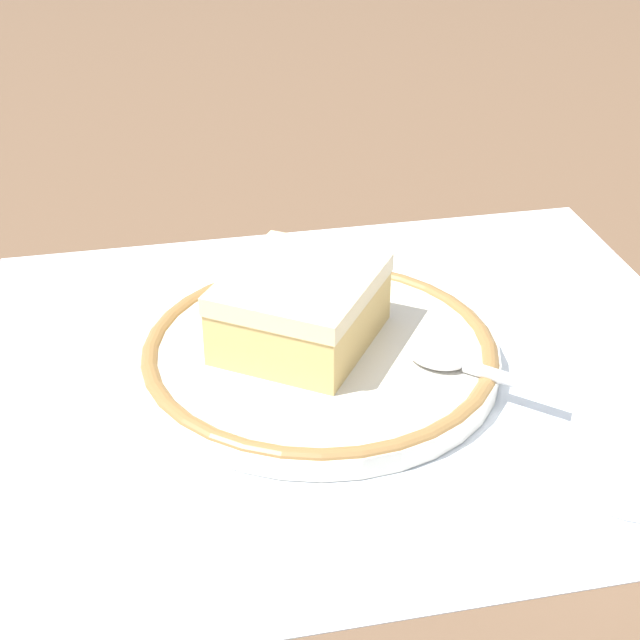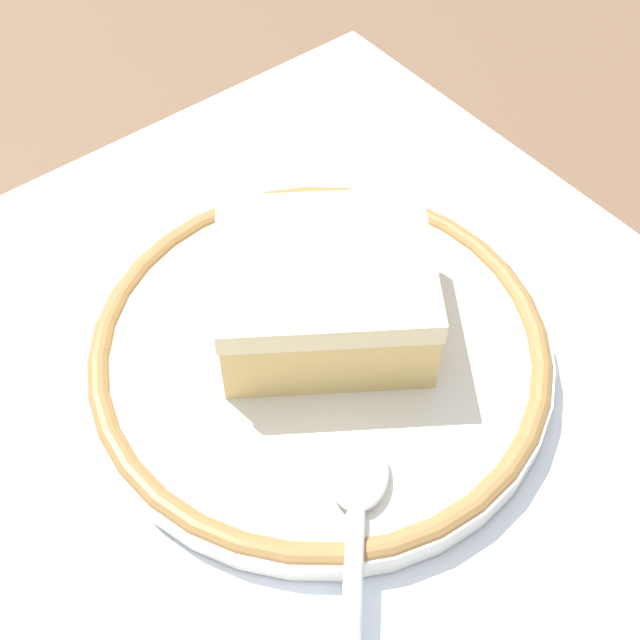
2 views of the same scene
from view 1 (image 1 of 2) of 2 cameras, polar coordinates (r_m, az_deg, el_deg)
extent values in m
plane|color=brown|center=(0.62, 2.27, -2.93)|extent=(2.40, 2.40, 0.00)
cube|color=silver|center=(0.62, 2.27, -2.87)|extent=(0.46, 0.40, 0.00)
cylinder|color=silver|center=(0.61, 0.00, -2.15)|extent=(0.22, 0.22, 0.01)
torus|color=olive|center=(0.61, 0.00, -1.86)|extent=(0.22, 0.22, 0.01)
cube|color=#DBB76B|center=(0.61, -1.14, 0.21)|extent=(0.12, 0.13, 0.03)
cube|color=beige|center=(0.60, -1.17, 2.14)|extent=(0.13, 0.13, 0.01)
ellipsoid|color=silver|center=(0.60, 6.86, -2.11)|extent=(0.05, 0.04, 0.01)
cylinder|color=silver|center=(0.58, 12.35, -3.83)|extent=(0.07, 0.06, 0.01)
cylinder|color=brown|center=(0.55, 18.23, -7.09)|extent=(0.07, 0.07, 0.04)
camera|label=2|loc=(0.46, 34.32, 28.07)|focal=49.75mm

